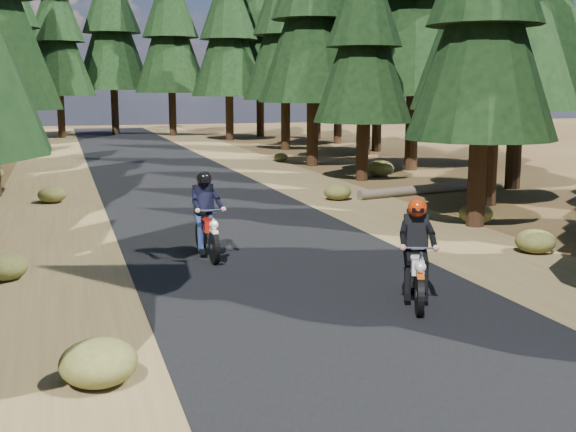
% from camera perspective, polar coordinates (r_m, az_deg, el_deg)
% --- Properties ---
extents(ground, '(120.00, 120.00, 0.00)m').
position_cam_1_polar(ground, '(12.88, 2.02, -5.94)').
color(ground, '#452C18').
rests_on(ground, ground).
extents(road, '(6.00, 100.00, 0.01)m').
position_cam_1_polar(road, '(17.54, -3.44, -1.61)').
color(road, black).
rests_on(road, ground).
extents(shoulder_l, '(3.20, 100.00, 0.01)m').
position_cam_1_polar(shoulder_l, '(17.05, -18.63, -2.48)').
color(shoulder_l, brown).
rests_on(shoulder_l, ground).
extents(shoulder_r, '(3.20, 100.00, 0.01)m').
position_cam_1_polar(shoulder_r, '(19.16, 10.02, -0.75)').
color(shoulder_r, brown).
rests_on(shoulder_r, ground).
extents(log_near, '(5.44, 1.55, 0.32)m').
position_cam_1_polar(log_near, '(24.95, 10.82, 2.09)').
color(log_near, '#4C4233').
rests_on(log_near, ground).
extents(understory_shrubs, '(16.06, 31.55, 0.67)m').
position_cam_1_polar(understory_shrubs, '(19.41, -2.70, 0.37)').
color(understory_shrubs, '#474C1E').
rests_on(understory_shrubs, ground).
extents(rider_lead, '(1.29, 2.04, 1.75)m').
position_cam_1_polar(rider_lead, '(12.14, 10.10, -4.22)').
color(rider_lead, silver).
rests_on(rider_lead, road).
extents(rider_follow, '(0.66, 2.04, 1.81)m').
position_cam_1_polar(rider_follow, '(15.35, -6.43, -1.05)').
color(rider_follow, maroon).
rests_on(rider_follow, road).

